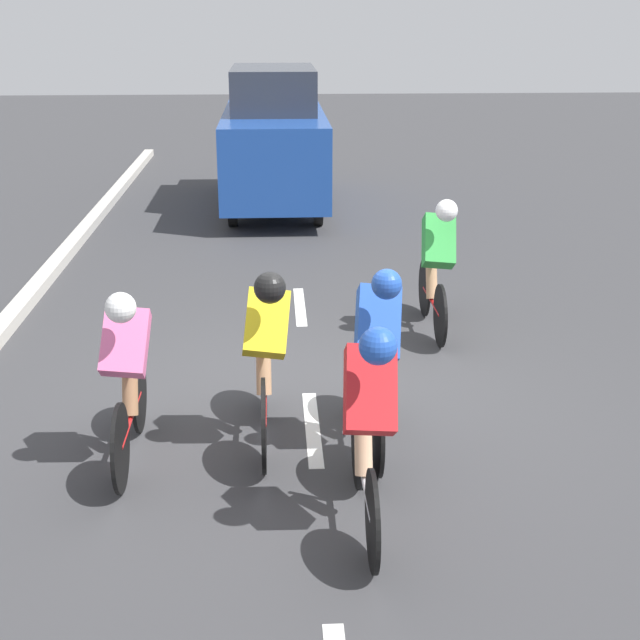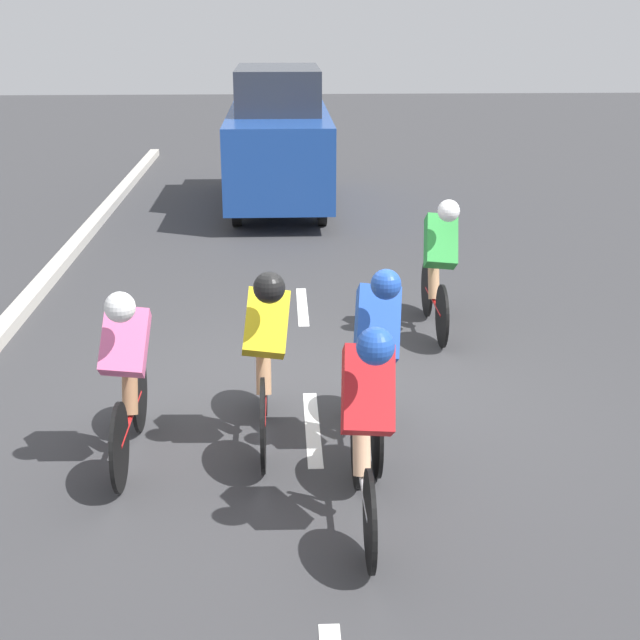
{
  "view_description": "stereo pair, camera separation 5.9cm",
  "coord_description": "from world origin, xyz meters",
  "px_view_note": "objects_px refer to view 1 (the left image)",
  "views": [
    {
      "loc": [
        0.3,
        7.31,
        3.29
      ],
      "look_at": [
        -0.06,
        0.64,
        0.95
      ],
      "focal_mm": 50.0,
      "sensor_mm": 36.0,
      "label": 1
    },
    {
      "loc": [
        0.24,
        7.31,
        3.29
      ],
      "look_at": [
        -0.06,
        0.64,
        0.95
      ],
      "focal_mm": 50.0,
      "sensor_mm": 36.0,
      "label": 2
    }
  ],
  "objects_px": {
    "cyclist_blue": "(375,353)",
    "support_car": "(274,140)",
    "cyclist_red": "(369,419)",
    "cyclist_yellow": "(266,352)",
    "cyclist_green": "(437,261)",
    "cyclist_pink": "(127,371)"
  },
  "relations": [
    {
      "from": "cyclist_red",
      "to": "support_car",
      "type": "xyz_separation_m",
      "value": [
        0.55,
        -10.32,
        0.36
      ]
    },
    {
      "from": "cyclist_yellow",
      "to": "support_car",
      "type": "bearing_deg",
      "value": -90.74
    },
    {
      "from": "cyclist_red",
      "to": "cyclist_green",
      "type": "xyz_separation_m",
      "value": [
        -1.12,
        -3.78,
        -0.02
      ]
    },
    {
      "from": "cyclist_blue",
      "to": "support_car",
      "type": "xyz_separation_m",
      "value": [
        0.72,
        -9.17,
        0.36
      ]
    },
    {
      "from": "cyclist_red",
      "to": "support_car",
      "type": "distance_m",
      "value": 10.34
    },
    {
      "from": "cyclist_pink",
      "to": "support_car",
      "type": "height_order",
      "value": "support_car"
    },
    {
      "from": "cyclist_red",
      "to": "cyclist_blue",
      "type": "xyz_separation_m",
      "value": [
        -0.17,
        -1.16,
        -0.01
      ]
    },
    {
      "from": "support_car",
      "to": "cyclist_pink",
      "type": "bearing_deg",
      "value": 82.98
    },
    {
      "from": "cyclist_yellow",
      "to": "support_car",
      "type": "distance_m",
      "value": 9.06
    },
    {
      "from": "cyclist_blue",
      "to": "cyclist_yellow",
      "type": "bearing_deg",
      "value": -8.11
    },
    {
      "from": "cyclist_red",
      "to": "support_car",
      "type": "bearing_deg",
      "value": -86.97
    },
    {
      "from": "cyclist_pink",
      "to": "cyclist_blue",
      "type": "bearing_deg",
      "value": -175.91
    },
    {
      "from": "cyclist_green",
      "to": "support_car",
      "type": "xyz_separation_m",
      "value": [
        1.66,
        -6.54,
        0.37
      ]
    },
    {
      "from": "cyclist_green",
      "to": "support_car",
      "type": "height_order",
      "value": "support_car"
    },
    {
      "from": "support_car",
      "to": "cyclist_blue",
      "type": "bearing_deg",
      "value": 94.49
    },
    {
      "from": "cyclist_red",
      "to": "cyclist_yellow",
      "type": "bearing_deg",
      "value": -62.54
    },
    {
      "from": "cyclist_pink",
      "to": "cyclist_yellow",
      "type": "bearing_deg",
      "value": -166.19
    },
    {
      "from": "cyclist_green",
      "to": "cyclist_blue",
      "type": "distance_m",
      "value": 2.79
    },
    {
      "from": "cyclist_pink",
      "to": "cyclist_green",
      "type": "bearing_deg",
      "value": -135.55
    },
    {
      "from": "cyclist_yellow",
      "to": "cyclist_blue",
      "type": "xyz_separation_m",
      "value": [
        -0.84,
        0.12,
        0.02
      ]
    },
    {
      "from": "cyclist_blue",
      "to": "support_car",
      "type": "bearing_deg",
      "value": -85.51
    },
    {
      "from": "cyclist_blue",
      "to": "support_car",
      "type": "distance_m",
      "value": 9.2
    }
  ]
}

